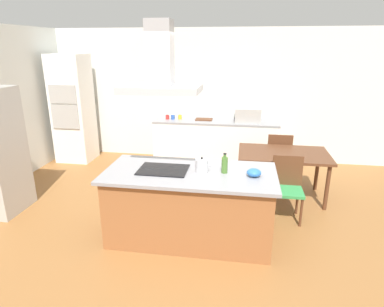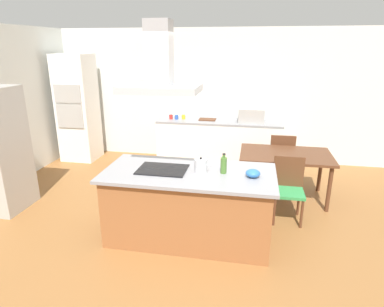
% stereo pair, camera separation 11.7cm
% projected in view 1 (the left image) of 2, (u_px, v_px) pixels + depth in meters
% --- Properties ---
extents(ground, '(16.00, 16.00, 0.00)m').
position_uv_depth(ground, '(204.00, 189.00, 5.69)').
color(ground, '#936033').
extents(wall_back, '(7.20, 0.10, 2.70)m').
position_uv_depth(wall_back, '(215.00, 96.00, 6.91)').
color(wall_back, silver).
rests_on(wall_back, ground).
extents(kitchen_island, '(2.09, 1.00, 0.90)m').
position_uv_depth(kitchen_island, '(190.00, 205.00, 4.15)').
color(kitchen_island, '#995B33').
rests_on(kitchen_island, ground).
extents(cooktop, '(0.60, 0.44, 0.01)m').
position_uv_depth(cooktop, '(163.00, 170.00, 4.05)').
color(cooktop, black).
rests_on(cooktop, kitchen_island).
extents(tea_kettle, '(0.20, 0.15, 0.19)m').
position_uv_depth(tea_kettle, '(202.00, 165.00, 3.97)').
color(tea_kettle, silver).
rests_on(tea_kettle, kitchen_island).
extents(olive_oil_bottle, '(0.07, 0.07, 0.25)m').
position_uv_depth(olive_oil_bottle, '(225.00, 165.00, 3.94)').
color(olive_oil_bottle, '#47722D').
rests_on(olive_oil_bottle, kitchen_island).
extents(mixing_bowl, '(0.17, 0.17, 0.09)m').
position_uv_depth(mixing_bowl, '(254.00, 173.00, 3.85)').
color(mixing_bowl, '#2D6BB7').
rests_on(mixing_bowl, kitchen_island).
extents(back_counter, '(2.51, 0.62, 0.90)m').
position_uv_depth(back_counter, '(215.00, 142.00, 6.84)').
color(back_counter, white).
rests_on(back_counter, ground).
extents(countertop_microwave, '(0.50, 0.38, 0.28)m').
position_uv_depth(countertop_microwave, '(248.00, 115.00, 6.56)').
color(countertop_microwave, '#B2AFAA').
rests_on(countertop_microwave, back_counter).
extents(coffee_mug_red, '(0.08, 0.08, 0.09)m').
position_uv_depth(coffee_mug_red, '(167.00, 117.00, 6.83)').
color(coffee_mug_red, red).
rests_on(coffee_mug_red, back_counter).
extents(coffee_mug_blue, '(0.08, 0.08, 0.09)m').
position_uv_depth(coffee_mug_blue, '(173.00, 117.00, 6.81)').
color(coffee_mug_blue, '#2D56B2').
rests_on(coffee_mug_blue, back_counter).
extents(coffee_mug_yellow, '(0.08, 0.08, 0.09)m').
position_uv_depth(coffee_mug_yellow, '(180.00, 117.00, 6.83)').
color(coffee_mug_yellow, gold).
rests_on(coffee_mug_yellow, back_counter).
extents(cutting_board, '(0.34, 0.24, 0.02)m').
position_uv_depth(cutting_board, '(204.00, 119.00, 6.78)').
color(cutting_board, '#59331E').
rests_on(cutting_board, back_counter).
extents(wall_oven_stack, '(0.70, 0.66, 2.20)m').
position_uv_depth(wall_oven_stack, '(73.00, 109.00, 6.85)').
color(wall_oven_stack, white).
rests_on(wall_oven_stack, ground).
extents(dining_table, '(1.40, 0.90, 0.75)m').
position_uv_depth(dining_table, '(283.00, 158.00, 5.22)').
color(dining_table, '#59331E').
rests_on(dining_table, ground).
extents(chair_facing_island, '(0.42, 0.42, 0.89)m').
position_uv_depth(chair_facing_island, '(287.00, 183.00, 4.64)').
color(chair_facing_island, '#33934C').
rests_on(chair_facing_island, ground).
extents(chair_facing_back_wall, '(0.42, 0.42, 0.89)m').
position_uv_depth(chair_facing_back_wall, '(279.00, 154.00, 5.89)').
color(chair_facing_back_wall, '#33934C').
rests_on(chair_facing_back_wall, ground).
extents(range_hood, '(0.90, 0.55, 0.78)m').
position_uv_depth(range_hood, '(160.00, 70.00, 3.68)').
color(range_hood, '#ADADB2').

